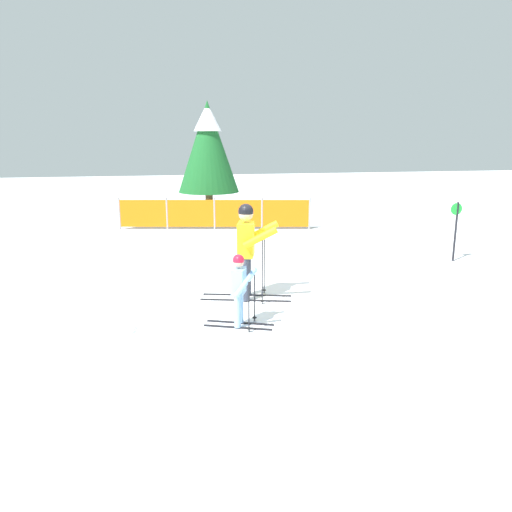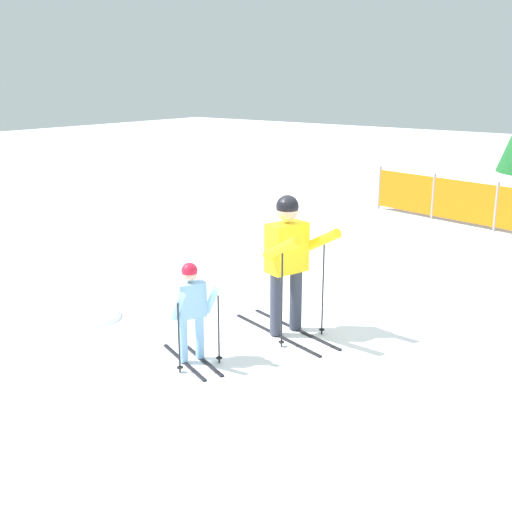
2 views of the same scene
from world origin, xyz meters
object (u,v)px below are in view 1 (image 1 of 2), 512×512
trail_marker (456,225)px  safety_fence (215,213)px  conifer_far (208,145)px  skier_child (240,285)px  skier_adult (248,242)px

trail_marker → safety_fence: bearing=134.0°
conifer_far → trail_marker: 9.74m
safety_fence → skier_child: bearing=-94.0°
skier_adult → trail_marker: bearing=34.1°
skier_child → trail_marker: bearing=50.4°
conifer_far → skier_adult: bearing=-92.1°
safety_fence → conifer_far: size_ratio=1.44×
safety_fence → conifer_far: (0.15, 2.95, 2.06)m
skier_adult → skier_child: skier_adult is taller
skier_child → safety_fence: size_ratio=0.19×
skier_adult → trail_marker: size_ratio=1.24×
conifer_far → trail_marker: bearing=-59.0°
skier_child → conifer_far: conifer_far is taller
skier_adult → safety_fence: skier_adult is taller
skier_adult → conifer_far: conifer_far is taller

